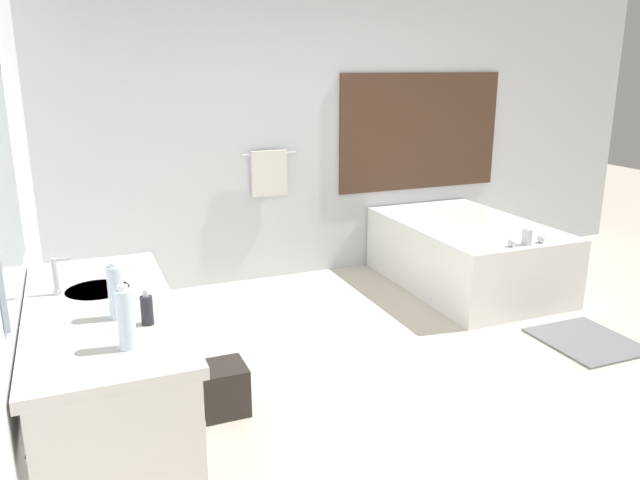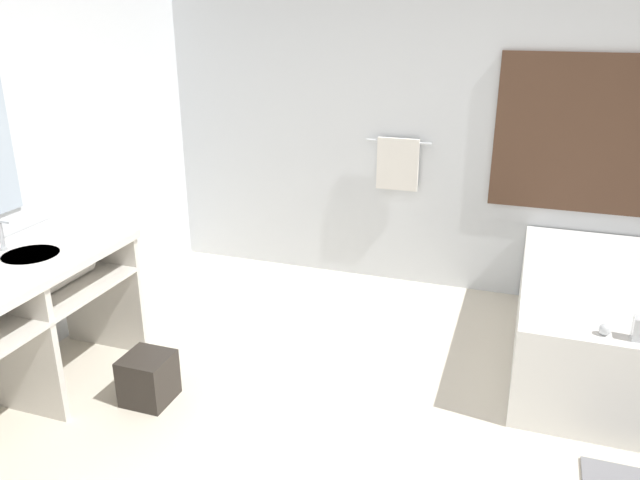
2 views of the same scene
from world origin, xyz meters
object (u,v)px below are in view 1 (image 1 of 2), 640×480
object	(u,v)px
water_bottle_2	(116,292)
waste_bin	(223,388)
water_bottle_1	(126,319)
soap_dispenser	(147,310)
bathtub	(466,251)

from	to	relation	value
water_bottle_2	waste_bin	distance (m)	1.10
waste_bin	water_bottle_1	bearing A→B (deg)	-123.57
soap_dispenser	waste_bin	bearing A→B (deg)	54.05
soap_dispenser	water_bottle_2	bearing A→B (deg)	133.04
water_bottle_1	waste_bin	distance (m)	1.28
water_bottle_1	waste_bin	size ratio (longest dim) A/B	0.92
water_bottle_2	waste_bin	size ratio (longest dim) A/B	0.90
water_bottle_2	soap_dispenser	world-z (taller)	water_bottle_2
bathtub	water_bottle_2	world-z (taller)	water_bottle_2
bathtub	waste_bin	world-z (taller)	bathtub
water_bottle_1	soap_dispenser	size ratio (longest dim) A/B	1.67
water_bottle_2	soap_dispenser	bearing A→B (deg)	-46.96
water_bottle_1	soap_dispenser	distance (m)	0.24
waste_bin	water_bottle_2	bearing A→B (deg)	-138.33
bathtub	water_bottle_2	distance (m)	3.56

